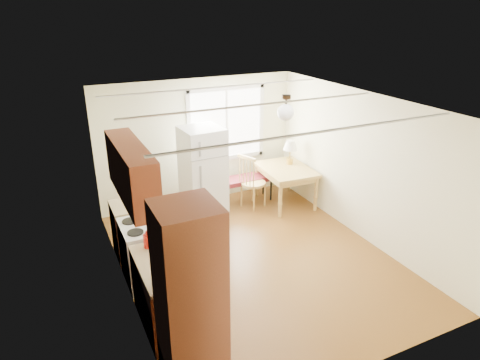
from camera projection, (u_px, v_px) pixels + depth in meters
room_shell at (257, 187)px, 6.37m from camera, size 4.60×5.60×2.62m
kitchen_run at (157, 259)px, 5.31m from camera, size 0.65×3.40×2.20m
window_unit at (226, 124)px, 8.56m from camera, size 1.64×0.05×1.51m
pendant_light at (286, 111)px, 6.61m from camera, size 0.26×0.26×0.40m
refrigerator at (203, 174)px, 7.90m from camera, size 0.76×0.77×1.75m
bench at (246, 180)px, 8.67m from camera, size 1.17×0.44×0.54m
dining_table at (286, 173)px, 8.52m from camera, size 0.98×1.27×0.76m
chair at (250, 178)px, 8.32m from camera, size 0.54×0.53×1.11m
table_lamp at (290, 147)px, 8.58m from camera, size 0.28×0.28×0.49m
coffee_maker at (172, 273)px, 4.67m from camera, size 0.26×0.31×0.40m
kettle at (148, 240)px, 5.42m from camera, size 0.12×0.12×0.24m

